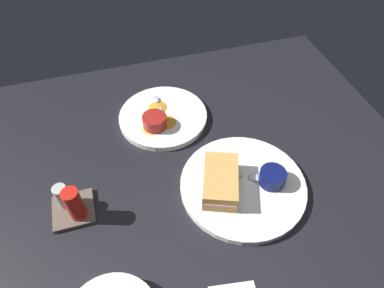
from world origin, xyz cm
name	(u,v)px	position (x,y,z in cm)	size (l,w,h in cm)	color
ground_plane	(208,197)	(0.00, 0.00, -1.50)	(110.00, 110.00, 3.00)	black
plate_sandwich_main	(243,185)	(-0.53, -8.24, 0.80)	(29.31, 29.31, 1.60)	white
sandwich_half_near	(221,182)	(-0.26, -2.67, 4.00)	(14.88, 11.73, 4.80)	tan
ramekin_dark_sauce	(272,177)	(-1.89, -14.69, 3.45)	(6.15, 6.15, 3.43)	#0C144C
spoon_by_dark_ramekin	(249,177)	(0.63, -10.21, 1.96)	(6.13, 9.32, 0.80)	silver
plate_chips_companion	(163,117)	(27.25, 4.38, 0.80)	(24.38, 24.38, 1.60)	white
ramekin_light_gravy	(154,121)	(23.59, 7.43, 3.46)	(6.32, 6.32, 3.45)	maroon
spoon_by_gravy_ramekin	(157,102)	(32.32, 4.92, 1.96)	(9.95, 2.54, 0.80)	silver
plantain_chip_scatter	(159,118)	(25.82, 5.83, 1.90)	(14.81, 11.14, 0.60)	gold
condiment_caddy	(71,204)	(3.76, 30.02, 3.41)	(9.00, 9.00, 9.50)	brown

